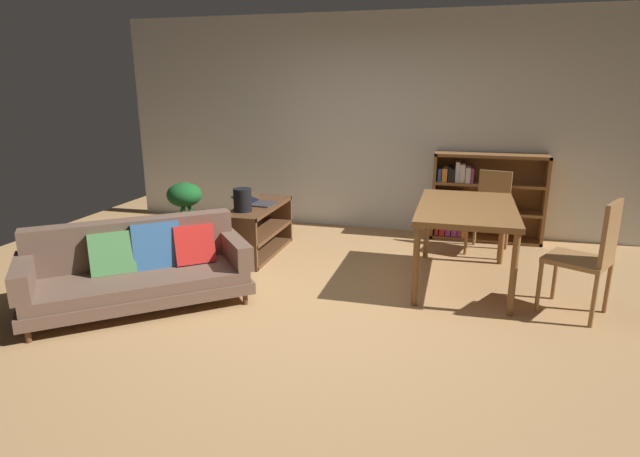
% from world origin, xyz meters
% --- Properties ---
extents(ground_plane, '(8.16, 8.16, 0.00)m').
position_xyz_m(ground_plane, '(0.00, 0.00, 0.00)').
color(ground_plane, tan).
extents(back_wall_panel, '(6.80, 0.10, 2.70)m').
position_xyz_m(back_wall_panel, '(0.00, 2.70, 1.35)').
color(back_wall_panel, silver).
rests_on(back_wall_panel, ground_plane).
extents(fabric_couch, '(1.88, 1.75, 0.71)m').
position_xyz_m(fabric_couch, '(-1.51, -0.32, 0.33)').
color(fabric_couch, '#56351E').
rests_on(fabric_couch, ground_plane).
extents(media_console, '(0.40, 1.14, 0.56)m').
position_xyz_m(media_console, '(-1.03, 1.23, 0.27)').
color(media_console, '#56351E').
rests_on(media_console, ground_plane).
extents(open_laptop, '(0.47, 0.31, 0.09)m').
position_xyz_m(open_laptop, '(-1.07, 1.29, 0.58)').
color(open_laptop, '#333338').
rests_on(open_laptop, media_console).
extents(desk_speaker, '(0.19, 0.19, 0.24)m').
position_xyz_m(desk_speaker, '(-1.08, 0.94, 0.68)').
color(desk_speaker, black).
rests_on(desk_speaker, media_console).
extents(potted_floor_plant, '(0.40, 0.51, 0.75)m').
position_xyz_m(potted_floor_plant, '(-1.97, 1.29, 0.46)').
color(potted_floor_plant, brown).
rests_on(potted_floor_plant, ground_plane).
extents(dining_table, '(0.88, 1.42, 0.76)m').
position_xyz_m(dining_table, '(1.17, 0.92, 0.68)').
color(dining_table, brown).
rests_on(dining_table, ground_plane).
extents(dining_chair_near, '(0.50, 0.54, 0.90)m').
position_xyz_m(dining_chair_near, '(1.45, 2.04, 0.51)').
color(dining_chair_near, olive).
rests_on(dining_chair_near, ground_plane).
extents(dining_chair_far, '(0.60, 0.58, 0.98)m').
position_xyz_m(dining_chair_far, '(2.14, 0.42, 0.54)').
color(dining_chair_far, olive).
rests_on(dining_chair_far, ground_plane).
extents(bookshelf, '(1.30, 0.33, 1.05)m').
position_xyz_m(bookshelf, '(1.33, 2.51, 0.51)').
color(bookshelf, brown).
rests_on(bookshelf, ground_plane).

